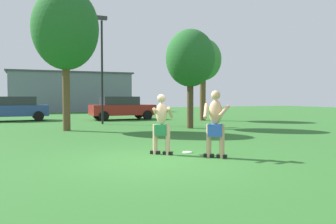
% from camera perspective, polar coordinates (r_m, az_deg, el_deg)
% --- Properties ---
extents(ground_plane, '(80.00, 80.00, 0.00)m').
position_cam_1_polar(ground_plane, '(8.42, -2.02, -8.09)').
color(ground_plane, '#2D6628').
extents(player_near, '(0.68, 0.79, 1.63)m').
position_cam_1_polar(player_near, '(9.20, -1.09, -1.87)').
color(player_near, black).
rests_on(player_near, ground_plane).
extents(player_in_blue, '(0.79, 0.76, 1.72)m').
position_cam_1_polar(player_in_blue, '(8.78, 7.91, -1.70)').
color(player_in_blue, black).
rests_on(player_in_blue, ground_plane).
extents(frisbee, '(0.27, 0.27, 0.03)m').
position_cam_1_polar(frisbee, '(9.61, 3.22, -6.70)').
color(frisbee, white).
rests_on(frisbee, ground_plane).
extents(car_blue_near_post, '(4.35, 2.12, 1.58)m').
position_cam_1_polar(car_blue_near_post, '(24.24, -24.33, 0.58)').
color(car_blue_near_post, '#2D478C').
rests_on(car_blue_near_post, ground_plane).
extents(car_red_far_end, '(4.35, 2.12, 1.58)m').
position_cam_1_polar(car_red_far_end, '(23.64, -7.74, 0.73)').
color(car_red_far_end, maroon).
rests_on(car_red_far_end, ground_plane).
extents(lamp_post, '(0.60, 0.24, 6.13)m').
position_cam_1_polar(lamp_post, '(20.03, -10.94, 8.69)').
color(lamp_post, black).
rests_on(lamp_post, ground_plane).
extents(outbuilding_behind_lot, '(12.60, 4.27, 4.18)m').
position_cam_1_polar(outbuilding_behind_lot, '(37.79, -15.81, 3.25)').
color(outbuilding_behind_lot, slate).
rests_on(outbuilding_behind_lot, ground_plane).
extents(tree_left_field, '(2.43, 2.43, 4.88)m').
position_cam_1_polar(tree_left_field, '(17.06, 3.74, 8.86)').
color(tree_left_field, '#4C3823').
rests_on(tree_left_field, ground_plane).
extents(tree_right_field, '(3.00, 3.00, 6.55)m').
position_cam_1_polar(tree_right_field, '(16.66, -16.71, 13.07)').
color(tree_right_field, brown).
rests_on(tree_right_field, ground_plane).
extents(tree_behind_players, '(2.43, 2.43, 5.41)m').
position_cam_1_polar(tree_behind_players, '(22.90, 5.83, 8.52)').
color(tree_behind_players, brown).
rests_on(tree_behind_players, ground_plane).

